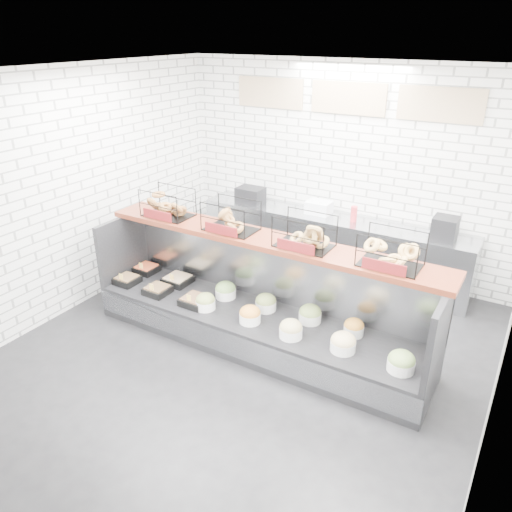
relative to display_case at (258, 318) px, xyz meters
The scene contains 5 objects.
ground 0.47m from the display_case, 90.81° to the right, with size 5.50×5.50×0.00m, color black.
room_shell 1.75m from the display_case, 91.06° to the left, with size 5.02×5.51×3.01m.
display_case is the anchor object (origin of this frame).
bagel_shelf 1.06m from the display_case, 92.89° to the left, with size 4.10×0.50×0.40m.
prep_counter 2.09m from the display_case, 90.13° to the left, with size 4.00×0.60×1.20m.
Camera 1 is at (2.49, -3.89, 3.37)m, focal length 35.00 mm.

